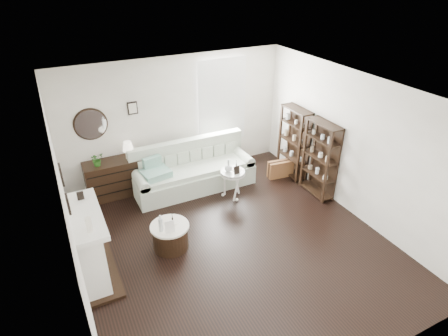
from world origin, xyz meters
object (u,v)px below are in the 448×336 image
sofa (192,172)px  pedestal_table (233,173)px  dresser (115,178)px  drum_table (170,236)px

sofa → pedestal_table: (0.58, -0.78, 0.23)m
pedestal_table → dresser: bearing=151.4°
drum_table → pedestal_table: (1.68, 0.93, 0.33)m
drum_table → sofa: bearing=57.0°
dresser → drum_table: dresser is taller
sofa → pedestal_table: bearing=-53.6°
sofa → dresser: 1.62m
drum_table → pedestal_table: bearing=28.9°
sofa → dresser: size_ratio=2.18×
sofa → drum_table: (-1.11, -1.71, -0.10)m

